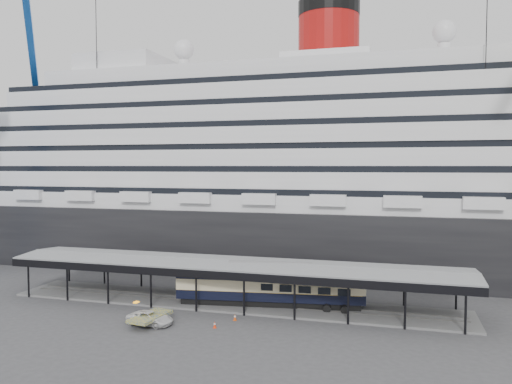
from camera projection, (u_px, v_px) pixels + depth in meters
The scene contains 8 objects.
ground at pixel (217, 316), 55.93m from camera, with size 200.00×200.00×0.00m, color #3D3D40.
cruise_ship at pixel (282, 157), 85.70m from camera, with size 130.00×30.00×43.90m.
platform_canopy at pixel (231, 285), 60.61m from camera, with size 56.00×9.18×5.30m.
port_truck at pixel (150, 318), 52.75m from camera, with size 2.33×5.04×1.40m, color silver.
pullman_carriage at pixel (270, 285), 59.28m from camera, with size 22.43×5.79×21.85m.
traffic_cone_left at pixel (153, 317), 54.01m from camera, with size 0.56×0.56×0.82m.
traffic_cone_mid at pixel (215, 325), 51.67m from camera, with size 0.44×0.44×0.69m.
traffic_cone_right at pixel (235, 317), 54.19m from camera, with size 0.39×0.39×0.72m.
Camera 1 is at (19.23, -51.85, 16.80)m, focal length 35.00 mm.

